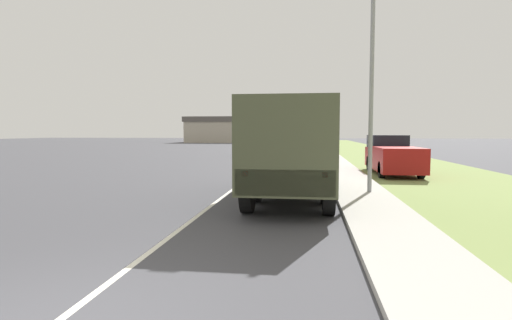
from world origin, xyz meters
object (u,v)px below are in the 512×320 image
car_third_ahead (302,145)px  military_truck (292,146)px  car_second_ahead (256,149)px  car_nearest_ahead (292,155)px  lamp_post (366,59)px  pickup_truck (392,155)px

car_third_ahead → military_truck: bearing=-89.6°
car_second_ahead → car_third_ahead: 11.85m
car_nearest_ahead → car_third_ahead: (0.28, 20.50, -0.01)m
car_third_ahead → car_nearest_ahead: bearing=-90.8°
car_second_ahead → lamp_post: 21.90m
military_truck → lamp_post: bearing=25.6°
military_truck → lamp_post: size_ratio=1.01×
military_truck → car_third_ahead: bearing=90.4°
car_nearest_ahead → lamp_post: size_ratio=0.66×
car_nearest_ahead → car_second_ahead: bearing=110.7°
military_truck → lamp_post: 3.82m
car_nearest_ahead → military_truck: bearing=-87.6°
car_nearest_ahead → lamp_post: (2.85, -11.32, 3.83)m
car_second_ahead → lamp_post: bearing=-72.8°
pickup_truck → car_third_ahead: bearing=101.2°
car_nearest_ahead → lamp_post: bearing=-75.8°
car_third_ahead → car_second_ahead: bearing=-108.7°
military_truck → car_second_ahead: (-4.03, 21.71, -1.04)m
military_truck → pickup_truck: size_ratio=1.34×
car_nearest_ahead → pickup_truck: 6.67m
car_second_ahead → pickup_truck: bearing=-57.2°
car_nearest_ahead → pickup_truck: (5.18, -4.19, 0.28)m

